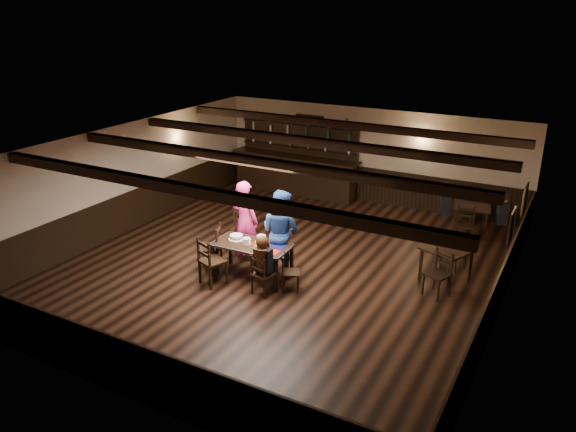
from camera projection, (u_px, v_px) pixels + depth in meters
The scene contains 25 objects.
ground at pixel (284, 265), 12.40m from camera, with size 10.00×10.00×0.00m, color black.
room_shell at pixel (286, 190), 11.80m from camera, with size 9.02×10.02×2.71m.
dining_table at pixel (252, 248), 11.64m from camera, with size 1.66×0.88×0.75m.
chair_near_left at pixel (209, 258), 11.33m from camera, with size 0.61×0.60×1.03m.
chair_near_right at pixel (261, 272), 10.97m from camera, with size 0.46×0.44×0.84m.
chair_end_left at pixel (214, 244), 11.99m from camera, with size 0.61×0.62×1.03m.
chair_end_right at pixel (287, 269), 11.19m from camera, with size 0.46×0.47×0.78m.
chair_far_pushed at pixel (241, 226), 13.05m from camera, with size 0.56×0.55×0.98m.
woman_pink at pixel (245, 221), 12.40m from camera, with size 0.67×0.44×1.84m, color #F931AC.
man_blue at pixel (281, 232), 11.82m from camera, with size 0.89×0.70×1.84m, color navy.
seated_person at pixel (263, 256), 10.89m from camera, with size 0.34×0.51×0.82m.
cake at pixel (236, 237), 11.84m from camera, with size 0.33×0.33×0.10m.
plate_stack_a at pixel (247, 241), 11.58m from camera, with size 0.15×0.15×0.14m, color white.
plate_stack_b at pixel (261, 240), 11.54m from camera, with size 0.18×0.18×0.21m, color white.
tea_light at pixel (256, 243), 11.64m from camera, with size 0.05×0.05×0.06m.
salt_shaker at pixel (268, 247), 11.38m from camera, with size 0.04×0.04×0.10m, color silver.
pepper_shaker at pixel (270, 247), 11.38m from camera, with size 0.03×0.03×0.08m, color #A5A8AD.
drink_glass at pixel (266, 242), 11.57m from camera, with size 0.07×0.07×0.12m, color silver.
menu_red at pixel (272, 251), 11.29m from camera, with size 0.32×0.22×0.00m, color #A11115.
menu_blue at pixel (277, 246), 11.53m from camera, with size 0.34×0.24×0.00m, color #0D0F44.
bar_counter at pixel (296, 169), 17.00m from camera, with size 4.02×0.70×2.20m.
back_table_a at pixel (447, 252), 11.47m from camera, with size 1.13×1.13×0.75m.
back_table_b at pixel (472, 209), 13.87m from camera, with size 1.00×1.00×0.75m.
bg_patron_left at pixel (446, 198), 14.03m from camera, with size 0.33×0.44×0.80m.
bg_patron_right at pixel (503, 208), 13.39m from camera, with size 0.32×0.41×0.75m.
Camera 1 is at (5.44, -9.79, 5.42)m, focal length 35.00 mm.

